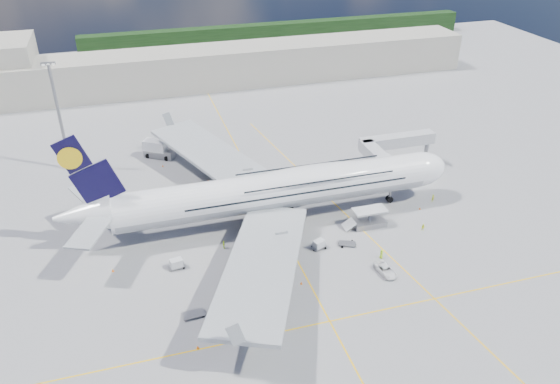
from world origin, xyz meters
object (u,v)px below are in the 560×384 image
object	(u,v)px
jet_bridge	(390,148)
dolly_nose_near	(319,244)
crew_tug	(262,318)
cone_nose	(420,208)
crew_nose	(433,198)
dolly_row_b	(254,305)
light_mast	(59,116)
catering_truck_outer	(159,149)
dolly_back	(176,264)
service_van	(386,270)
cone_wing_left_outer	(163,166)
catering_truck_inner	(236,170)
cone_wing_left_inner	(208,181)
cone_wing_right_outer	(198,347)
crew_van	(381,254)
cone_tail	(113,270)
cargo_loader	(368,220)
cone_wing_right_inner	(301,283)
dolly_row_c	(275,247)
dolly_row_a	(194,314)
crew_wing	(224,245)
airliner	(277,190)
baggage_tug	(275,241)
dolly_nose_far	(347,243)
crew_loader	(423,227)

from	to	relation	value
jet_bridge	dolly_nose_near	bearing A→B (deg)	-137.83
crew_tug	cone_nose	distance (m)	45.60
crew_nose	dolly_row_b	bearing A→B (deg)	-172.15
light_mast	catering_truck_outer	distance (m)	23.54
catering_truck_outer	cone_nose	distance (m)	63.11
dolly_back	service_van	xyz separation A→B (m)	(34.36, -11.75, -0.30)
jet_bridge	cone_wing_left_outer	size ratio (longest dim) A/B	38.15
catering_truck_inner	dolly_row_b	bearing A→B (deg)	-126.12
dolly_nose_near	cone_wing_left_outer	world-z (taller)	dolly_nose_near
crew_tug	cone_wing_left_inner	bearing A→B (deg)	80.20
catering_truck_outer	crew_tug	distance (m)	63.06
cone_wing_right_outer	light_mast	bearing A→B (deg)	106.83
crew_van	cone_wing_left_inner	bearing A→B (deg)	26.45
crew_nose	cone_wing_left_outer	xyz separation A→B (m)	(-52.91, 32.49, -0.60)
dolly_back	service_van	bearing A→B (deg)	-28.05
dolly_back	cone_tail	distance (m)	11.01
cargo_loader	dolly_nose_near	size ratio (longest dim) A/B	2.75
light_mast	cone_wing_right_inner	bearing A→B (deg)	-55.08
dolly_row_c	service_van	size ratio (longest dim) A/B	0.63
dolly_row_a	crew_wing	distance (m)	18.18
catering_truck_outer	dolly_back	bearing A→B (deg)	-58.76
airliner	jet_bridge	distance (m)	31.50
airliner	cargo_loader	distance (m)	18.87
cargo_loader	catering_truck_outer	bearing A→B (deg)	130.41
crew_tug	crew_van	bearing A→B (deg)	11.32
dolly_row_b	service_van	distance (m)	23.96
cone_wing_left_outer	cone_wing_right_outer	size ratio (longest dim) A/B	0.87
cone_wing_right_inner	cone_tail	bearing A→B (deg)	157.43
jet_bridge	baggage_tug	world-z (taller)	jet_bridge
crew_van	cone_wing_right_outer	bearing A→B (deg)	101.91
light_mast	dolly_row_c	world-z (taller)	light_mast
dolly_row_c	dolly_back	bearing A→B (deg)	170.87
crew_wing	crew_tug	size ratio (longest dim) A/B	1.11
crew_van	cone_nose	distance (m)	19.79
baggage_tug	light_mast	bearing A→B (deg)	137.64
jet_bridge	crew_van	world-z (taller)	jet_bridge
airliner	service_van	world-z (taller)	airliner
crew_van	cone_tail	world-z (taller)	crew_van
airliner	dolly_back	size ratio (longest dim) A/B	25.70
catering_truck_inner	crew_nose	world-z (taller)	catering_truck_inner
dolly_nose_far	cone_tail	size ratio (longest dim) A/B	6.24
crew_tug	airliner	bearing A→B (deg)	59.33
service_van	crew_tug	bearing A→B (deg)	-174.49
dolly_nose_far	catering_truck_outer	distance (m)	55.84
catering_truck_inner	cone_wing_right_outer	world-z (taller)	catering_truck_inner
dolly_back	cone_wing_left_outer	bearing A→B (deg)	78.28
dolly_row_c	crew_wing	bearing A→B (deg)	151.83
light_mast	crew_van	bearing A→B (deg)	-43.85
dolly_nose_far	crew_loader	size ratio (longest dim) A/B	2.36
cone_wing_right_outer	cone_tail	distance (m)	24.76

